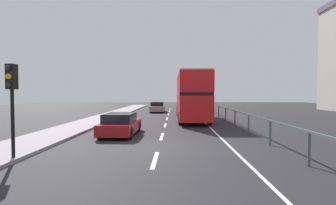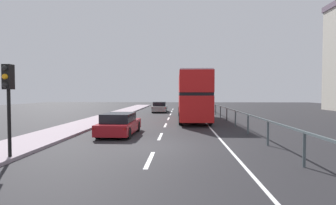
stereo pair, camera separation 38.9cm
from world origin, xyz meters
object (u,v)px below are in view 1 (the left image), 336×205
Objects in this scene: double_decker_bus_red at (191,95)px; traffic_signal_pole at (11,88)px; hatchback_car_near at (121,124)px; sedan_car_ahead at (157,107)px.

double_decker_bus_red is 3.34× the size of traffic_signal_pole.
double_decker_bus_red is 16.54m from traffic_signal_pole.
double_decker_bus_red reaches higher than traffic_signal_pole.
sedan_car_ahead is (0.92, 18.64, 0.03)m from hatchback_car_near.
hatchback_car_near is 0.93× the size of sedan_car_ahead.
double_decker_bus_red is 2.45× the size of sedan_car_ahead.
double_decker_bus_red is at bearing 63.63° from traffic_signal_pole.
sedan_car_ahead is at bearing 81.83° from traffic_signal_pole.
hatchback_car_near is 18.66m from sedan_car_ahead.
sedan_car_ahead is at bearing 88.16° from hatchback_car_near.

